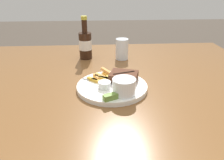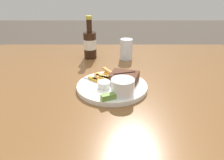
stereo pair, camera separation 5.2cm
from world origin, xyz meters
The scene contains 11 objects.
dining_table centered at (0.00, 0.00, 0.71)m, with size 1.45×1.26×0.78m.
dinner_plate centered at (0.00, 0.00, 0.79)m, with size 0.28×0.28×0.02m.
steak_portion centered at (0.05, 0.04, 0.81)m, with size 0.13×0.12×0.04m.
fries_pile centered at (-0.04, 0.06, 0.80)m, with size 0.11×0.14×0.02m.
coleslaw_cup centered at (0.04, -0.08, 0.83)m, with size 0.08×0.08×0.06m.
dipping_sauce_cup centered at (-0.03, -0.03, 0.81)m, with size 0.05×0.05×0.03m.
pickle_spear centered at (-0.01, -0.11, 0.81)m, with size 0.06×0.04×0.02m.
fork_utensil centered at (-0.06, 0.03, 0.80)m, with size 0.12×0.08×0.00m.
knife_utensil centered at (0.01, 0.03, 0.80)m, with size 0.12×0.14×0.01m.
beer_bottle centered at (-0.12, 0.37, 0.86)m, with size 0.07×0.07×0.22m.
drinking_glass centered at (0.08, 0.35, 0.83)m, with size 0.07×0.07×0.11m.
Camera 1 is at (-0.05, -0.76, 1.18)m, focal length 35.00 mm.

